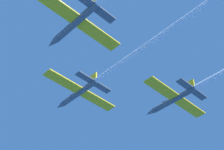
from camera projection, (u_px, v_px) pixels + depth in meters
jet_lead at (123, 62)px, 59.33m from camera, size 16.34×45.44×2.71m
jet_right_wing at (213, 78)px, 60.44m from camera, size 16.34×38.23×2.71m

